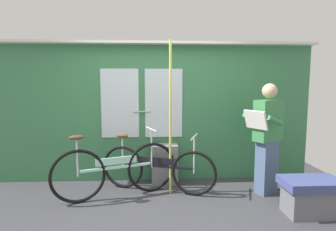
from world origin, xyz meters
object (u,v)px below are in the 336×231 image
(bicycle_near_door, at_px, (156,168))
(bicycle_leaning_behind, at_px, (116,170))
(handrail_pole, at_px, (170,118))
(bench_seat_corner, at_px, (311,196))
(trash_bin_by_wall, at_px, (165,164))
(passenger_reading_newspaper, at_px, (267,136))

(bicycle_near_door, xyz_separation_m, bicycle_leaning_behind, (-0.56, -0.17, 0.04))
(handrail_pole, distance_m, bench_seat_corner, 2.02)
(trash_bin_by_wall, xyz_separation_m, handrail_pole, (0.07, -0.40, 0.78))
(trash_bin_by_wall, xyz_separation_m, bench_seat_corner, (1.72, -1.18, -0.07))
(bench_seat_corner, bearing_deg, trash_bin_by_wall, 145.55)
(trash_bin_by_wall, bearing_deg, passenger_reading_newspaper, -18.41)
(trash_bin_by_wall, bearing_deg, handrail_pole, -80.71)
(bicycle_near_door, relative_size, passenger_reading_newspaper, 1.05)
(bicycle_leaning_behind, bearing_deg, trash_bin_by_wall, 15.94)
(passenger_reading_newspaper, xyz_separation_m, bench_seat_corner, (0.27, -0.70, -0.60))
(bicycle_leaning_behind, xyz_separation_m, passenger_reading_newspaper, (2.15, 0.02, 0.45))
(bicycle_leaning_behind, height_order, trash_bin_by_wall, bicycle_leaning_behind)
(bicycle_near_door, bearing_deg, trash_bin_by_wall, 86.96)
(bicycle_leaning_behind, bearing_deg, bicycle_near_door, -3.04)
(bench_seat_corner, bearing_deg, handrail_pole, 154.69)
(passenger_reading_newspaper, bearing_deg, bicycle_near_door, -35.81)
(bicycle_leaning_behind, relative_size, trash_bin_by_wall, 2.67)
(bicycle_near_door, bearing_deg, handrail_pole, 1.28)
(passenger_reading_newspaper, bearing_deg, trash_bin_by_wall, -48.88)
(bicycle_near_door, relative_size, bicycle_leaning_behind, 0.99)
(bicycle_leaning_behind, relative_size, bench_seat_corner, 2.40)
(trash_bin_by_wall, bearing_deg, bench_seat_corner, -34.45)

